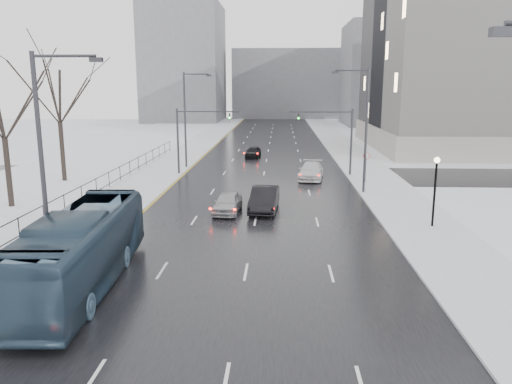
# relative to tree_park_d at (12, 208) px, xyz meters

# --- Properties ---
(road) EXTENTS (16.00, 150.00, 0.04)m
(road) POSITION_rel_tree_park_d_xyz_m (17.80, 26.00, 0.02)
(road) COLOR black
(road) RESTS_ON ground
(cross_road) EXTENTS (130.00, 10.00, 0.04)m
(cross_road) POSITION_rel_tree_park_d_xyz_m (17.80, 14.00, 0.02)
(cross_road) COLOR black
(cross_road) RESTS_ON ground
(sidewalk_left) EXTENTS (5.00, 150.00, 0.16)m
(sidewalk_left) POSITION_rel_tree_park_d_xyz_m (7.30, 26.00, 0.08)
(sidewalk_left) COLOR silver
(sidewalk_left) RESTS_ON ground
(sidewalk_right) EXTENTS (5.00, 150.00, 0.16)m
(sidewalk_right) POSITION_rel_tree_park_d_xyz_m (28.30, 26.00, 0.08)
(sidewalk_right) COLOR silver
(sidewalk_right) RESTS_ON ground
(park_strip) EXTENTS (14.00, 150.00, 0.12)m
(park_strip) POSITION_rel_tree_park_d_xyz_m (-2.20, 26.00, 0.06)
(park_strip) COLOR white
(park_strip) RESTS_ON ground
(tree_park_d) EXTENTS (8.75, 8.75, 12.50)m
(tree_park_d) POSITION_rel_tree_park_d_xyz_m (0.00, 0.00, 0.00)
(tree_park_d) COLOR black
(tree_park_d) RESTS_ON ground
(tree_park_e) EXTENTS (9.45, 9.45, 13.50)m
(tree_park_e) POSITION_rel_tree_park_d_xyz_m (-0.40, 10.00, 0.00)
(tree_park_e) COLOR black
(tree_park_e) RESTS_ON ground
(iron_fence) EXTENTS (0.06, 70.00, 1.30)m
(iron_fence) POSITION_rel_tree_park_d_xyz_m (4.80, -4.00, 0.91)
(iron_fence) COLOR black
(iron_fence) RESTS_ON sidewalk_left
(streetlight_r_mid) EXTENTS (2.95, 0.25, 10.00)m
(streetlight_r_mid) POSITION_rel_tree_park_d_xyz_m (25.97, 6.00, 5.62)
(streetlight_r_mid) COLOR #2D2D33
(streetlight_r_mid) RESTS_ON ground
(streetlight_l_near) EXTENTS (2.95, 0.25, 10.00)m
(streetlight_l_near) POSITION_rel_tree_park_d_xyz_m (9.63, -14.00, 5.62)
(streetlight_l_near) COLOR #2D2D33
(streetlight_l_near) RESTS_ON ground
(streetlight_l_far) EXTENTS (2.95, 0.25, 10.00)m
(streetlight_l_far) POSITION_rel_tree_park_d_xyz_m (9.63, 18.00, 5.62)
(streetlight_l_far) COLOR #2D2D33
(streetlight_l_far) RESTS_ON ground
(lamppost_r_mid) EXTENTS (0.36, 0.36, 4.28)m
(lamppost_r_mid) POSITION_rel_tree_park_d_xyz_m (28.80, -4.00, 2.94)
(lamppost_r_mid) COLOR black
(lamppost_r_mid) RESTS_ON sidewalk_right
(mast_signal_right) EXTENTS (6.10, 0.33, 6.50)m
(mast_signal_right) POSITION_rel_tree_park_d_xyz_m (25.13, 14.00, 4.11)
(mast_signal_right) COLOR #2D2D33
(mast_signal_right) RESTS_ON ground
(mast_signal_left) EXTENTS (6.10, 0.33, 6.50)m
(mast_signal_left) POSITION_rel_tree_park_d_xyz_m (10.47, 14.00, 4.11)
(mast_signal_left) COLOR #2D2D33
(mast_signal_left) RESTS_ON ground
(no_uturn_sign) EXTENTS (0.60, 0.06, 2.70)m
(no_uturn_sign) POSITION_rel_tree_park_d_xyz_m (27.00, 10.00, 2.30)
(no_uturn_sign) COLOR #2D2D33
(no_uturn_sign) RESTS_ON sidewalk_right
(bldg_far_right) EXTENTS (24.00, 20.00, 22.00)m
(bldg_far_right) POSITION_rel_tree_park_d_xyz_m (45.80, 81.00, 11.00)
(bldg_far_right) COLOR slate
(bldg_far_right) RESTS_ON ground
(bldg_far_left) EXTENTS (18.00, 22.00, 28.00)m
(bldg_far_left) POSITION_rel_tree_park_d_xyz_m (-4.20, 91.00, 14.00)
(bldg_far_left) COLOR slate
(bldg_far_left) RESTS_ON ground
(bldg_far_center) EXTENTS (30.00, 18.00, 18.00)m
(bldg_far_center) POSITION_rel_tree_park_d_xyz_m (21.80, 106.00, 9.00)
(bldg_far_center) COLOR slate
(bldg_far_center) RESTS_ON ground
(bus) EXTENTS (3.50, 12.23, 3.37)m
(bus) POSITION_rel_tree_park_d_xyz_m (10.80, -14.05, 1.72)
(bus) COLOR #2B4053
(bus) RESTS_ON road
(sedan_center_near) EXTENTS (1.95, 4.29, 1.43)m
(sedan_center_near) POSITION_rel_tree_park_d_xyz_m (15.79, -0.90, 0.75)
(sedan_center_near) COLOR #9C9CA1
(sedan_center_near) RESTS_ON road
(sedan_right_near) EXTENTS (2.12, 5.20, 1.68)m
(sedan_right_near) POSITION_rel_tree_park_d_xyz_m (18.30, -0.24, 0.88)
(sedan_right_near) COLOR black
(sedan_right_near) RESTS_ON road
(sedan_right_far) EXTENTS (2.82, 5.56, 1.55)m
(sedan_right_far) POSITION_rel_tree_park_d_xyz_m (22.30, 12.17, 0.81)
(sedan_right_far) COLOR silver
(sedan_right_far) RESTS_ON road
(sedan_center_far) EXTENTS (2.01, 4.14, 1.36)m
(sedan_center_far) POSITION_rel_tree_park_d_xyz_m (16.11, 26.34, 0.72)
(sedan_center_far) COLOR black
(sedan_center_far) RESTS_ON road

